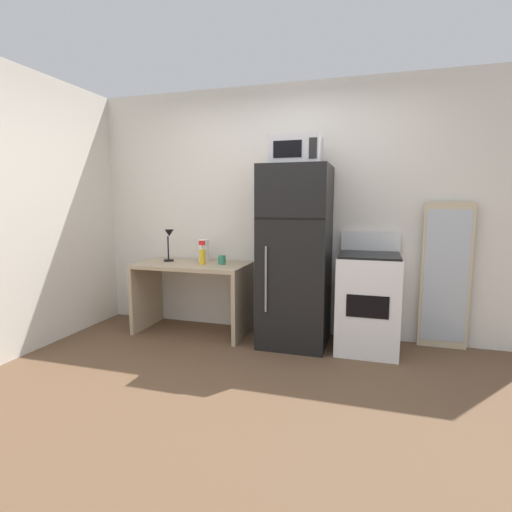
{
  "coord_description": "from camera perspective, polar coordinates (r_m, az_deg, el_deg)",
  "views": [
    {
      "loc": [
        0.88,
        -2.4,
        1.39
      ],
      "look_at": [
        -0.17,
        1.1,
        0.89
      ],
      "focal_mm": 27.36,
      "sensor_mm": 36.0,
      "label": 1
    }
  ],
  "objects": [
    {
      "name": "refrigerator",
      "position": [
        3.82,
        5.78,
        -0.09
      ],
      "size": [
        0.65,
        0.67,
        1.74
      ],
      "color": "black",
      "rests_on": "ground"
    },
    {
      "name": "wall_back_white",
      "position": [
        4.2,
        4.65,
        6.53
      ],
      "size": [
        5.0,
        0.1,
        2.6
      ],
      "primitive_type": "cube",
      "color": "silver",
      "rests_on": "ground"
    },
    {
      "name": "desk",
      "position": [
        4.24,
        -9.26,
        -4.07
      ],
      "size": [
        1.18,
        0.61,
        0.75
      ],
      "color": "tan",
      "rests_on": "ground"
    },
    {
      "name": "spray_bottle",
      "position": [
        4.11,
        -7.83,
        0.14
      ],
      "size": [
        0.06,
        0.06,
        0.25
      ],
      "color": "yellow",
      "rests_on": "desk"
    },
    {
      "name": "ground_plane",
      "position": [
        2.91,
        -3.2,
        -20.73
      ],
      "size": [
        12.0,
        12.0,
        0.0
      ],
      "primitive_type": "plane",
      "color": "brown"
    },
    {
      "name": "coffee_mug",
      "position": [
        4.1,
        -5.01,
        -0.56
      ],
      "size": [
        0.08,
        0.08,
        0.09
      ],
      "primitive_type": "cylinder",
      "color": "#338C66",
      "rests_on": "desk"
    },
    {
      "name": "desk_lamp",
      "position": [
        4.36,
        -12.6,
        2.34
      ],
      "size": [
        0.14,
        0.12,
        0.35
      ],
      "color": "black",
      "rests_on": "desk"
    },
    {
      "name": "oven_range",
      "position": [
        3.85,
        16.03,
        -6.41
      ],
      "size": [
        0.56,
        0.61,
        1.1
      ],
      "color": "white",
      "rests_on": "ground"
    },
    {
      "name": "paper_towel_roll",
      "position": [
        4.31,
        -7.67,
        0.79
      ],
      "size": [
        0.11,
        0.11,
        0.24
      ],
      "primitive_type": "cylinder",
      "color": "white",
      "rests_on": "desk"
    },
    {
      "name": "microwave",
      "position": [
        3.79,
        5.93,
        15.01
      ],
      "size": [
        0.46,
        0.35,
        0.26
      ],
      "color": "#B7B7BC",
      "rests_on": "refrigerator"
    },
    {
      "name": "leaning_mirror",
      "position": [
        4.11,
        25.97,
        -2.68
      ],
      "size": [
        0.44,
        0.03,
        1.4
      ],
      "color": "#C6B793",
      "rests_on": "ground"
    }
  ]
}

